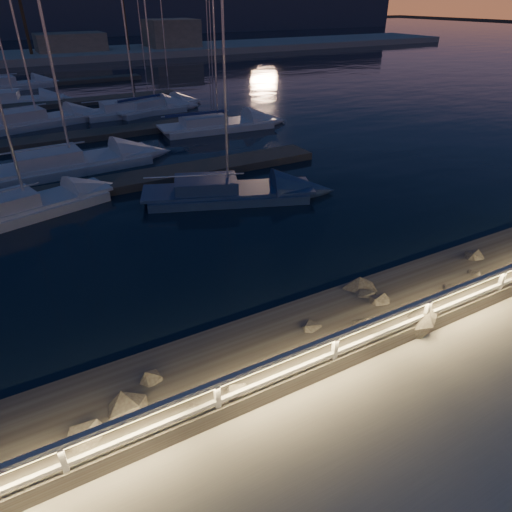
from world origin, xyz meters
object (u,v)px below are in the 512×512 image
(guard_rail, at_px, (297,360))
(sailboat_b, at_px, (22,207))
(sailboat_g, at_px, (153,107))
(sailboat_l, at_px, (133,109))
(sailboat_k, at_px, (12,100))
(sailboat_j, at_px, (34,120))
(sailboat_d, at_px, (223,191))
(sailboat_h, at_px, (215,124))
(sailboat_c, at_px, (67,163))
(sailboat_n, at_px, (9,85))

(guard_rail, distance_m, sailboat_b, 15.32)
(sailboat_g, xyz_separation_m, sailboat_l, (-1.78, -0.16, 0.01))
(sailboat_k, relative_size, sailboat_l, 0.96)
(sailboat_b, relative_size, sailboat_j, 0.85)
(sailboat_d, height_order, sailboat_k, sailboat_k)
(sailboat_k, bearing_deg, sailboat_b, -81.59)
(sailboat_g, relative_size, sailboat_h, 0.92)
(sailboat_g, bearing_deg, sailboat_c, -144.73)
(guard_rail, height_order, sailboat_c, sailboat_c)
(sailboat_c, distance_m, sailboat_l, 13.72)
(sailboat_j, bearing_deg, sailboat_l, -10.08)
(sailboat_c, relative_size, sailboat_l, 1.05)
(guard_rail, xyz_separation_m, sailboat_l, (5.19, 31.67, -0.95))
(guard_rail, height_order, sailboat_d, sailboat_d)
(sailboat_j, xyz_separation_m, sailboat_l, (7.38, 0.36, -0.05))
(sailboat_b, distance_m, sailboat_j, 16.85)
(sailboat_d, distance_m, sailboat_n, 37.64)
(sailboat_h, height_order, sailboat_k, sailboat_h)
(sailboat_j, distance_m, sailboat_l, 7.39)
(sailboat_h, distance_m, sailboat_k, 20.43)
(sailboat_b, distance_m, sailboat_h, 16.32)
(sailboat_b, bearing_deg, sailboat_h, 19.56)
(guard_rail, distance_m, sailboat_g, 32.60)
(guard_rail, relative_size, sailboat_h, 3.12)
(sailboat_j, distance_m, sailboat_k, 9.21)
(sailboat_d, height_order, sailboat_j, sailboat_j)
(sailboat_k, bearing_deg, sailboat_g, -29.21)
(sailboat_d, bearing_deg, sailboat_g, 102.30)
(guard_rail, relative_size, sailboat_g, 3.39)
(sailboat_k, distance_m, sailboat_n, 8.65)
(sailboat_c, distance_m, sailboat_j, 11.47)
(sailboat_b, bearing_deg, sailboat_c, 47.37)
(guard_rail, bearing_deg, sailboat_n, 93.16)
(sailboat_g, distance_m, sailboat_l, 1.79)
(sailboat_g, bearing_deg, sailboat_d, -117.32)
(sailboat_h, height_order, sailboat_l, sailboat_l)
(sailboat_c, bearing_deg, sailboat_j, 88.17)
(guard_rail, relative_size, sailboat_c, 2.93)
(sailboat_j, xyz_separation_m, sailboat_n, (-0.53, 17.81, -0.01))
(guard_rail, xyz_separation_m, sailboat_c, (-1.77, 19.85, -0.92))
(sailboat_h, xyz_separation_m, sailboat_j, (-11.10, 7.39, 0.05))
(guard_rail, distance_m, sailboat_j, 31.40)
(sailboat_d, distance_m, sailboat_j, 20.18)
(sailboat_b, height_order, sailboat_k, sailboat_k)
(sailboat_b, height_order, sailboat_c, sailboat_c)
(sailboat_h, bearing_deg, guard_rail, -105.84)
(sailboat_c, relative_size, sailboat_g, 1.16)
(guard_rail, distance_m, sailboat_n, 49.21)
(sailboat_g, bearing_deg, sailboat_b, -142.26)
(sailboat_b, xyz_separation_m, sailboat_g, (11.46, 17.21, -0.00))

